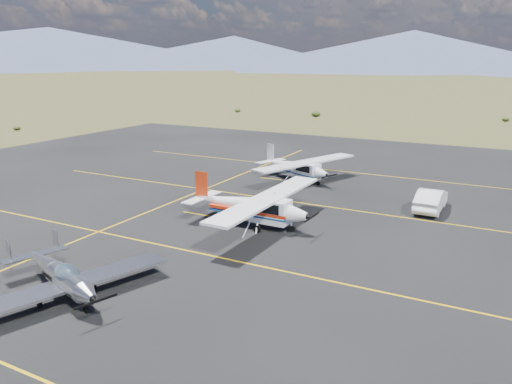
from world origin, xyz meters
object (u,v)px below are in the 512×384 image
Objects in this scene: aircraft_cessna at (250,204)px; sedan at (431,200)px; aircraft_low_wing at (61,275)px; aircraft_plain at (297,166)px.

aircraft_cessna is 2.57× the size of sedan.
aircraft_cessna reaches higher than sedan.
aircraft_cessna is at bearing 96.23° from aircraft_low_wing.
sedan is at bearing 78.46° from aircraft_low_wing.
aircraft_low_wing is 12.10m from aircraft_cessna.
sedan is at bearing 3.31° from aircraft_plain.
sedan is (11.62, 20.01, -0.16)m from aircraft_low_wing.
aircraft_cessna is at bearing 42.57° from sedan.
aircraft_low_wing is at bearing 60.19° from sedan.
aircraft_cessna is at bearing -58.38° from aircraft_plain.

